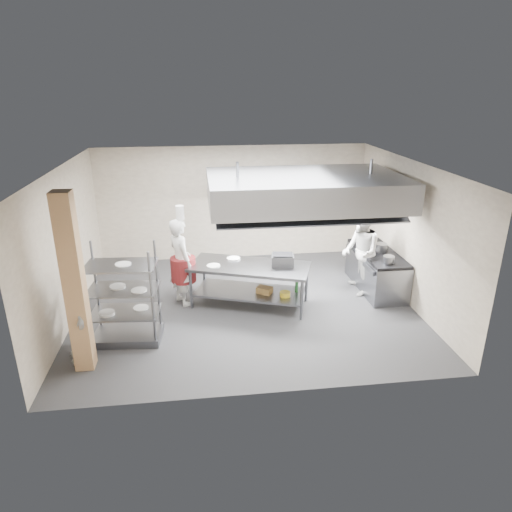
{
  "coord_description": "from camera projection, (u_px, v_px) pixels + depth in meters",
  "views": [
    {
      "loc": [
        -0.9,
        -8.75,
        4.46
      ],
      "look_at": [
        0.25,
        0.2,
        1.05
      ],
      "focal_mm": 32.0,
      "sensor_mm": 36.0,
      "label": 1
    }
  ],
  "objects": [
    {
      "name": "chef_line",
      "position": [
        360.0,
        252.0,
        10.08
      ],
      "size": [
        0.83,
        1.02,
        1.95
      ],
      "primitive_type": "imported",
      "rotation": [
        0.0,
        0.0,
        -1.67
      ],
      "color": "white",
      "rests_on": "floor"
    },
    {
      "name": "range_top",
      "position": [
        378.0,
        253.0,
        10.32
      ],
      "size": [
        0.78,
        1.96,
        0.06
      ],
      "primitive_type": "cube",
      "color": "black",
      "rests_on": "cooking_range"
    },
    {
      "name": "island_worktop",
      "position": [
        250.0,
        267.0,
        9.53
      ],
      "size": [
        2.69,
        1.81,
        0.06
      ],
      "primitive_type": "cube",
      "rotation": [
        0.0,
        0.0,
        -0.34
      ],
      "color": "gray",
      "rests_on": "island"
    },
    {
      "name": "island_undershelf",
      "position": [
        250.0,
        292.0,
        9.74
      ],
      "size": [
        2.46,
        1.64,
        0.04
      ],
      "primitive_type": "cube",
      "rotation": [
        0.0,
        0.0,
        -0.34
      ],
      "color": "slate",
      "rests_on": "island"
    },
    {
      "name": "plate_stack",
      "position": [
        125.0,
        311.0,
        8.29
      ],
      "size": [
        0.28,
        0.28,
        0.05
      ],
      "primitive_type": "cylinder",
      "color": "white",
      "rests_on": "pass_rack"
    },
    {
      "name": "wall_left",
      "position": [
        66.0,
        247.0,
        8.85
      ],
      "size": [
        0.0,
        6.0,
        6.0
      ],
      "primitive_type": "plane",
      "rotation": [
        1.57,
        0.0,
        1.57
      ],
      "color": "tan",
      "rests_on": "ground"
    },
    {
      "name": "cooking_range",
      "position": [
        376.0,
        271.0,
        10.48
      ],
      "size": [
        0.8,
        2.0,
        0.84
      ],
      "primitive_type": "cube",
      "color": "slate",
      "rests_on": "floor"
    },
    {
      "name": "hood_strip_b",
      "position": [
        345.0,
        203.0,
        9.7
      ],
      "size": [
        1.6,
        0.12,
        0.04
      ],
      "primitive_type": "cube",
      "color": "white",
      "rests_on": "exhaust_hood"
    },
    {
      "name": "wall_shelf",
      "position": [
        301.0,
        203.0,
        12.12
      ],
      "size": [
        1.5,
        0.28,
        0.04
      ],
      "primitive_type": "cube",
      "color": "gray",
      "rests_on": "wall_back"
    },
    {
      "name": "wall_right",
      "position": [
        409.0,
        232.0,
        9.69
      ],
      "size": [
        0.0,
        6.0,
        6.0
      ],
      "primitive_type": "plane",
      "rotation": [
        1.57,
        0.0,
        -1.57
      ],
      "color": "tan",
      "rests_on": "ground"
    },
    {
      "name": "floor",
      "position": [
        246.0,
        305.0,
        9.8
      ],
      "size": [
        7.0,
        7.0,
        0.0
      ],
      "primitive_type": "plane",
      "color": "#2D2D2F",
      "rests_on": "ground"
    },
    {
      "name": "wicker_basket",
      "position": [
        264.0,
        290.0,
        9.61
      ],
      "size": [
        0.38,
        0.35,
        0.14
      ],
      "primitive_type": "cube",
      "rotation": [
        0.0,
        0.0,
        -0.58
      ],
      "color": "olive",
      "rests_on": "island_undershelf"
    },
    {
      "name": "pass_rack",
      "position": [
        123.0,
        295.0,
        8.17
      ],
      "size": [
        1.28,
        0.81,
        1.84
      ],
      "primitive_type": null,
      "rotation": [
        0.0,
        0.0,
        -0.08
      ],
      "color": "slate",
      "rests_on": "floor"
    },
    {
      "name": "island",
      "position": [
        250.0,
        285.0,
        9.68
      ],
      "size": [
        2.69,
        1.81,
        0.91
      ],
      "primitive_type": null,
      "rotation": [
        0.0,
        0.0,
        -0.34
      ],
      "color": "gray",
      "rests_on": "floor"
    },
    {
      "name": "griddle",
      "position": [
        283.0,
        260.0,
        9.49
      ],
      "size": [
        0.5,
        0.42,
        0.22
      ],
      "primitive_type": "cube",
      "rotation": [
        0.0,
        0.0,
        -0.16
      ],
      "color": "slate",
      "rests_on": "island_worktop"
    },
    {
      "name": "wall_back",
      "position": [
        233.0,
        203.0,
        12.05
      ],
      "size": [
        7.0,
        0.0,
        7.0
      ],
      "primitive_type": "plane",
      "rotation": [
        1.57,
        0.0,
        0.0
      ],
      "color": "tan",
      "rests_on": "ground"
    },
    {
      "name": "chef_head",
      "position": [
        181.0,
        262.0,
        9.6
      ],
      "size": [
        0.72,
        0.82,
        1.89
      ],
      "primitive_type": "imported",
      "rotation": [
        0.0,
        0.0,
        2.05
      ],
      "color": "white",
      "rests_on": "floor"
    },
    {
      "name": "ceiling",
      "position": [
        244.0,
        165.0,
        8.74
      ],
      "size": [
        7.0,
        7.0,
        0.0
      ],
      "primitive_type": "plane",
      "rotation": [
        3.14,
        0.0,
        0.0
      ],
      "color": "silver",
      "rests_on": "wall_back"
    },
    {
      "name": "chef_plating",
      "position": [
        77.0,
        312.0,
        7.62
      ],
      "size": [
        0.73,
        1.12,
        1.76
      ],
      "primitive_type": "imported",
      "rotation": [
        0.0,
        0.0,
        -1.25
      ],
      "color": "white",
      "rests_on": "floor"
    },
    {
      "name": "hood_strip_a",
      "position": [
        262.0,
        206.0,
        9.48
      ],
      "size": [
        1.6,
        0.12,
        0.04
      ],
      "primitive_type": "cube",
      "color": "white",
      "rests_on": "exhaust_hood"
    },
    {
      "name": "column",
      "position": [
        74.0,
        285.0,
        7.16
      ],
      "size": [
        0.3,
        0.3,
        3.0
      ],
      "primitive_type": "cube",
      "color": "tan",
      "rests_on": "floor"
    },
    {
      "name": "exhaust_hood",
      "position": [
        305.0,
        190.0,
        9.48
      ],
      "size": [
        4.0,
        2.5,
        0.6
      ],
      "primitive_type": "cube",
      "color": "gray",
      "rests_on": "ceiling"
    },
    {
      "name": "stockpot",
      "position": [
        381.0,
        248.0,
        10.29
      ],
      "size": [
        0.28,
        0.28,
        0.19
      ],
      "primitive_type": "cylinder",
      "color": "gray",
      "rests_on": "range_top"
    }
  ]
}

